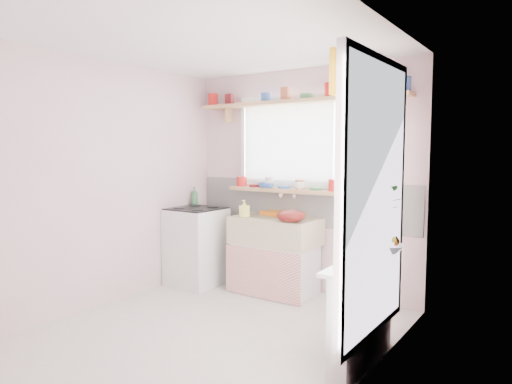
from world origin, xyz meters
The scene contains 19 objects.
room centered at (0.66, 0.86, 1.37)m, with size 3.20×3.20×3.20m.
sink_unit centered at (-0.15, 1.29, 0.43)m, with size 0.95×0.65×1.11m.
cooker centered at (-1.10, 1.05, 0.46)m, with size 0.58×0.58×0.93m.
radiator_ledge centered at (1.30, 0.20, 0.40)m, with size 0.22×0.95×0.78m.
windowsill centered at (-0.15, 1.48, 1.14)m, with size 1.40×0.22×0.04m, color tan.
pine_shelf centered at (0.00, 1.47, 2.12)m, with size 2.52×0.24×0.04m, color tan.
shelf_crockery centered at (-0.02, 1.47, 2.19)m, with size 2.47×0.11×0.12m.
sill_crockery centered at (-0.17, 1.48, 1.22)m, with size 1.35×0.11×0.12m.
dish_tray centered at (-0.18, 1.48, 0.87)m, with size 0.43×0.32×0.04m, color orange.
colander centered at (0.16, 1.10, 0.92)m, with size 0.29×0.29×0.13m, color maroon.
jade_plant centered at (1.21, 0.60, 1.05)m, with size 0.50×0.43×0.55m, color #2F692A.
fruit_bowl centered at (1.33, 0.60, 0.81)m, with size 0.27×0.27×0.07m, color silver.
herb_pot centered at (1.26, 0.48, 0.87)m, with size 0.10×0.07×0.18m, color #27612A.
soap_bottle_sink centered at (-0.47, 1.15, 0.94)m, with size 0.08×0.09×0.19m, color #FAFF71.
sill_cup centered at (0.07, 1.45, 1.20)m, with size 0.11×0.11×0.09m, color #EFE4CF.
sill_bowl centered at (-0.35, 1.42, 1.19)m, with size 0.19×0.19×0.06m, color #375FB4.
shelf_vase centered at (0.84, 1.41, 2.22)m, with size 0.15×0.15×0.16m, color #A15D31.
cooker_bottle centered at (-1.32, 1.27, 1.03)m, with size 0.09×0.09×0.22m, color #3D7B4E.
fruit centered at (1.34, 0.61, 0.87)m, with size 0.20×0.14×0.10m.
Camera 1 is at (2.51, -2.94, 1.58)m, focal length 32.00 mm.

